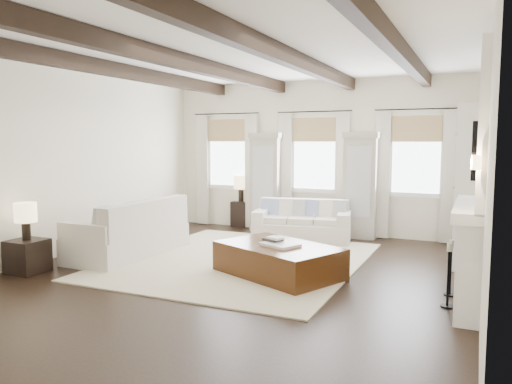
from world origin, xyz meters
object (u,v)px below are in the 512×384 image
at_px(side_table_front, 28,256).
at_px(side_table_back, 241,214).
at_px(sofa_back, 302,224).
at_px(sofa_left, 132,233).
at_px(ottoman, 279,260).

xyz_separation_m(side_table_front, side_table_back, (1.15, 4.91, 0.04)).
relative_size(sofa_back, side_table_front, 4.01).
relative_size(sofa_left, side_table_back, 3.91).
bearing_deg(sofa_back, side_table_back, 151.87).
relative_size(sofa_left, side_table_front, 4.54).
bearing_deg(sofa_back, side_table_front, -126.73).
relative_size(sofa_back, sofa_left, 0.88).
distance_m(sofa_back, side_table_front, 4.93).
height_order(sofa_back, side_table_back, sofa_back).
distance_m(side_table_front, side_table_back, 5.05).
distance_m(sofa_left, ottoman, 2.77).
bearing_deg(ottoman, sofa_back, 125.96).
bearing_deg(side_table_front, ottoman, 21.29).
distance_m(sofa_back, side_table_back, 2.04).
bearing_deg(side_table_back, sofa_left, -97.37).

